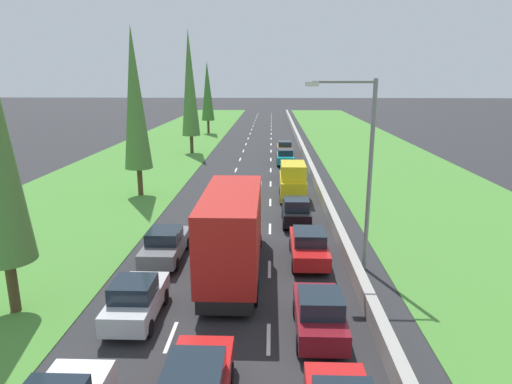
# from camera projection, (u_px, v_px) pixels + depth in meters

# --- Properties ---
(ground_plane) EXTENTS (300.00, 300.00, 0.00)m
(ground_plane) POSITION_uv_depth(u_px,v_px,m) (258.00, 148.00, 59.62)
(ground_plane) COLOR #28282B
(ground_plane) RESTS_ON ground
(grass_verge_left) EXTENTS (14.00, 140.00, 0.04)m
(grass_verge_left) POSITION_uv_depth(u_px,v_px,m) (163.00, 147.00, 60.04)
(grass_verge_left) COLOR #478433
(grass_verge_left) RESTS_ON ground
(grass_verge_right) EXTENTS (14.00, 140.00, 0.04)m
(grass_verge_right) POSITION_uv_depth(u_px,v_px,m) (367.00, 148.00, 59.14)
(grass_verge_right) COLOR #478433
(grass_verge_right) RESTS_ON ground
(median_barrier) EXTENTS (0.44, 120.00, 0.85)m
(median_barrier) POSITION_uv_depth(u_px,v_px,m) (301.00, 145.00, 59.33)
(median_barrier) COLOR #9E9B93
(median_barrier) RESTS_ON ground
(lane_markings) EXTENTS (3.64, 116.00, 0.01)m
(lane_markings) POSITION_uv_depth(u_px,v_px,m) (258.00, 148.00, 59.62)
(lane_markings) COLOR white
(lane_markings) RESTS_ON ground
(silver_hatchback_left_lane) EXTENTS (1.74, 3.90, 1.72)m
(silver_hatchback_left_lane) POSITION_uv_depth(u_px,v_px,m) (136.00, 300.00, 17.08)
(silver_hatchback_left_lane) COLOR silver
(silver_hatchback_left_lane) RESTS_ON ground
(maroon_hatchback_right_lane) EXTENTS (1.74, 3.90, 1.72)m
(maroon_hatchback_right_lane) POSITION_uv_depth(u_px,v_px,m) (319.00, 314.00, 16.05)
(maroon_hatchback_right_lane) COLOR maroon
(maroon_hatchback_right_lane) RESTS_ON ground
(red_sedan_right_lane) EXTENTS (1.82, 4.50, 1.64)m
(red_sedan_right_lane) POSITION_uv_depth(u_px,v_px,m) (309.00, 246.00, 22.63)
(red_sedan_right_lane) COLOR red
(red_sedan_right_lane) RESTS_ON ground
(grey_sedan_left_lane) EXTENTS (1.82, 4.50, 1.64)m
(grey_sedan_left_lane) POSITION_uv_depth(u_px,v_px,m) (165.00, 244.00, 22.81)
(grey_sedan_left_lane) COLOR slate
(grey_sedan_left_lane) RESTS_ON ground
(black_hatchback_right_lane) EXTENTS (1.74, 3.90, 1.72)m
(black_hatchback_right_lane) POSITION_uv_depth(u_px,v_px,m) (296.00, 211.00, 28.33)
(black_hatchback_right_lane) COLOR black
(black_hatchback_right_lane) RESTS_ON ground
(yellow_van_right_lane) EXTENTS (1.96, 4.90, 2.82)m
(yellow_van_right_lane) POSITION_uv_depth(u_px,v_px,m) (293.00, 181.00, 34.03)
(yellow_van_right_lane) COLOR yellow
(yellow_van_right_lane) RESTS_ON ground
(red_box_truck_centre_lane) EXTENTS (2.46, 9.40, 4.18)m
(red_box_truck_centre_lane) POSITION_uv_depth(u_px,v_px,m) (233.00, 230.00, 20.82)
(red_box_truck_centre_lane) COLOR black
(red_box_truck_centre_lane) RESTS_ON ground
(green_sedan_right_lane) EXTENTS (1.82, 4.50, 1.64)m
(green_sedan_right_lane) POSITION_uv_depth(u_px,v_px,m) (291.00, 171.00, 40.69)
(green_sedan_right_lane) COLOR #237A33
(green_sedan_right_lane) RESTS_ON ground
(teal_sedan_right_lane) EXTENTS (1.82, 4.50, 1.64)m
(teal_sedan_right_lane) POSITION_uv_depth(u_px,v_px,m) (285.00, 157.00, 47.95)
(teal_sedan_right_lane) COLOR teal
(teal_sedan_right_lane) RESTS_ON ground
(orange_sedan_right_lane) EXTENTS (1.82, 4.50, 1.64)m
(orange_sedan_right_lane) POSITION_uv_depth(u_px,v_px,m) (285.00, 148.00, 53.97)
(orange_sedan_right_lane) COLOR orange
(orange_sedan_right_lane) RESTS_ON ground
(poplar_tree_second) EXTENTS (2.12, 2.12, 12.82)m
(poplar_tree_second) POSITION_uv_depth(u_px,v_px,m) (135.00, 99.00, 33.63)
(poplar_tree_second) COLOR #4C3823
(poplar_tree_second) RESTS_ON ground
(poplar_tree_third) EXTENTS (2.16, 2.16, 14.55)m
(poplar_tree_third) POSITION_uv_depth(u_px,v_px,m) (190.00, 84.00, 53.11)
(poplar_tree_third) COLOR #4C3823
(poplar_tree_third) RESTS_ON ground
(poplar_tree_fourth) EXTENTS (2.09, 2.09, 11.60)m
(poplar_tree_fourth) POSITION_uv_depth(u_px,v_px,m) (207.00, 91.00, 72.76)
(poplar_tree_fourth) COLOR #4C3823
(poplar_tree_fourth) RESTS_ON ground
(street_light_mast) EXTENTS (3.20, 0.28, 9.00)m
(street_light_mast) POSITION_uv_depth(u_px,v_px,m) (363.00, 163.00, 20.62)
(street_light_mast) COLOR gray
(street_light_mast) RESTS_ON ground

